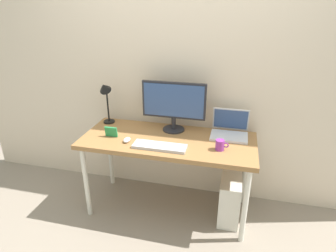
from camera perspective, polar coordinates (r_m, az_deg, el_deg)
The scene contains 11 objects.
ground_plane at distance 2.91m, azimuth 0.00°, elevation -15.83°, with size 6.00×6.00×0.00m, color gray.
back_wall at distance 2.68m, azimuth 1.99°, elevation 11.77°, with size 4.40×0.04×2.60m, color beige.
desk at distance 2.53m, azimuth 0.00°, elevation -3.86°, with size 1.51×0.64×0.75m.
monitor at distance 2.57m, azimuth 1.15°, elevation 4.53°, with size 0.58×0.20×0.46m.
laptop at distance 2.61m, azimuth 12.15°, elevation -0.59°, with size 0.32×0.26×0.23m.
desk_lamp at distance 2.77m, azimuth -12.36°, elevation 6.29°, with size 0.11×0.16×0.43m.
keyboard at distance 2.35m, azimuth -1.68°, elevation -4.07°, with size 0.44×0.14×0.02m, color #B2B2B7.
mouse at distance 2.47m, azimuth -8.17°, elevation -2.75°, with size 0.06×0.09×0.03m, color silver.
coffee_mug at distance 2.34m, azimuth 10.32°, elevation -3.73°, with size 0.11×0.07×0.09m.
photo_frame at distance 2.57m, azimuth -11.22°, elevation -1.13°, with size 0.11×0.02×0.09m, color #268C4C.
computer_tower at distance 2.73m, azimuth 12.16°, elevation -13.89°, with size 0.18×0.36×0.42m, color silver.
Camera 1 is at (0.54, -2.18, 1.84)m, focal length 30.69 mm.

